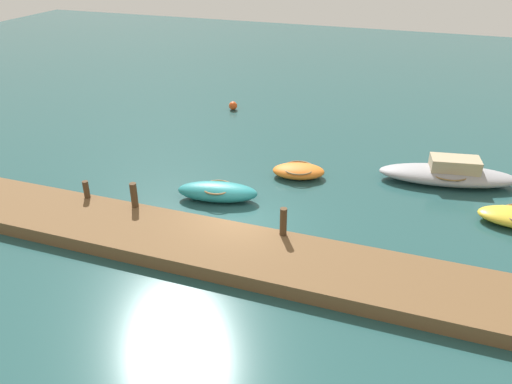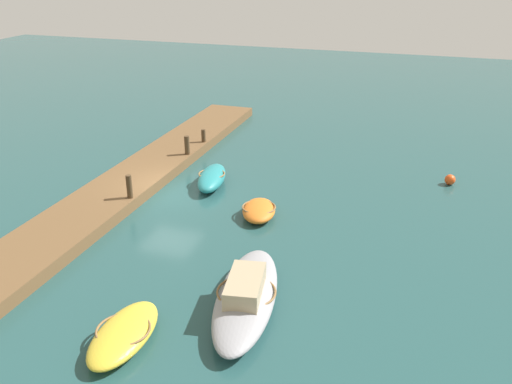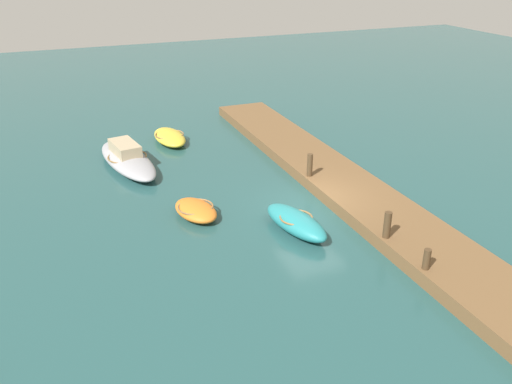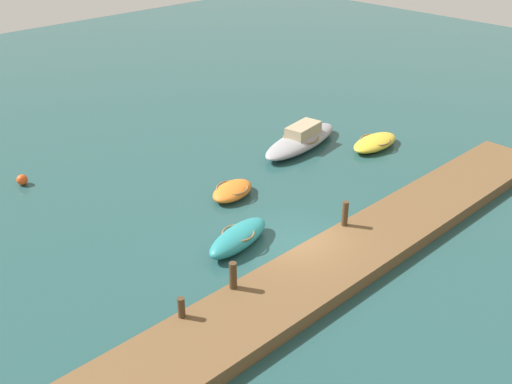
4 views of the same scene
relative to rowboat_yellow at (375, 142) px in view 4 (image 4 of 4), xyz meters
The scene contains 10 objects.
ground_plane 10.58m from the rowboat_yellow, 160.30° to the right, with size 84.00×84.00×0.00m, color #234C4C.
dock_platform 11.43m from the rowboat_yellow, 150.59° to the right, with size 27.75×2.93×0.51m, color brown.
rowboat_yellow is the anchor object (origin of this frame).
rowboat_teal 11.73m from the rowboat_yellow, 169.95° to the right, with size 3.47×1.85×0.76m.
dinghy_orange 9.06m from the rowboat_yellow, behind, with size 2.56×1.87×0.57m.
motorboat_grey 3.86m from the rowboat_yellow, 134.64° to the left, with size 6.05×2.75×1.19m.
mooring_post_west 16.69m from the rowboat_yellow, 164.71° to the right, with size 0.23×0.23×0.70m, color #47331E.
mooring_post_mid_west 14.62m from the rowboat_yellow, 162.47° to the right, with size 0.26×0.26×0.98m, color #47331E.
mooring_post_mid_east 9.21m from the rowboat_yellow, 151.36° to the right, with size 0.24×0.24×1.03m, color #47331E.
marker_buoy 17.49m from the rowboat_yellow, 150.13° to the left, with size 0.50×0.50×0.50m, color #E54C19.
Camera 4 is at (-14.95, -13.30, 12.80)m, focal length 42.96 mm.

